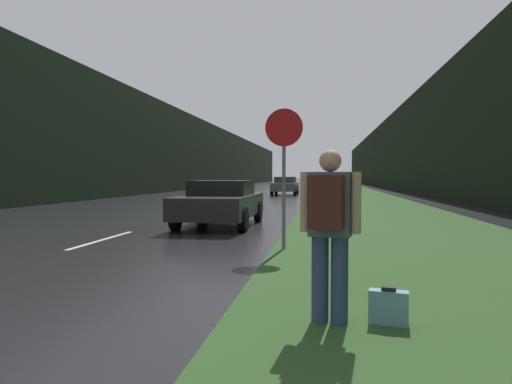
% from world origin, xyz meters
% --- Properties ---
extents(grass_verge, '(6.00, 240.00, 0.02)m').
position_xyz_m(grass_verge, '(6.99, 40.00, 0.01)').
color(grass_verge, '#2D5123').
rests_on(grass_verge, ground_plane).
extents(lane_stripe_b, '(0.12, 3.00, 0.01)m').
position_xyz_m(lane_stripe_b, '(0.00, 7.60, 0.00)').
color(lane_stripe_b, silver).
rests_on(lane_stripe_b, ground_plane).
extents(lane_stripe_c, '(0.12, 3.00, 0.01)m').
position_xyz_m(lane_stripe_c, '(0.00, 14.60, 0.00)').
color(lane_stripe_c, silver).
rests_on(lane_stripe_c, ground_plane).
extents(lane_stripe_d, '(0.12, 3.00, 0.01)m').
position_xyz_m(lane_stripe_d, '(0.00, 21.60, 0.00)').
color(lane_stripe_d, silver).
rests_on(lane_stripe_d, ground_plane).
extents(lane_stripe_e, '(0.12, 3.00, 0.01)m').
position_xyz_m(lane_stripe_e, '(0.00, 28.60, 0.00)').
color(lane_stripe_e, silver).
rests_on(lane_stripe_e, ground_plane).
extents(treeline_far_side, '(2.00, 140.00, 7.98)m').
position_xyz_m(treeline_far_side, '(-9.99, 50.00, 3.99)').
color(treeline_far_side, black).
rests_on(treeline_far_side, ground_plane).
extents(treeline_near_side, '(2.00, 140.00, 8.08)m').
position_xyz_m(treeline_near_side, '(12.99, 50.00, 4.04)').
color(treeline_near_side, black).
rests_on(treeline_near_side, ground_plane).
extents(stop_sign, '(0.74, 0.07, 2.78)m').
position_xyz_m(stop_sign, '(4.22, 6.82, 1.75)').
color(stop_sign, slate).
rests_on(stop_sign, ground_plane).
extents(hitchhiker_with_backpack, '(0.59, 0.47, 1.72)m').
position_xyz_m(hitchhiker_with_backpack, '(5.07, 2.32, 0.99)').
color(hitchhiker_with_backpack, navy).
rests_on(hitchhiker_with_backpack, ground_plane).
extents(suitcase, '(0.39, 0.21, 0.39)m').
position_xyz_m(suitcase, '(5.64, 2.39, 0.18)').
color(suitcase, '#6093A8').
rests_on(suitcase, ground_plane).
extents(car_passing_near, '(2.04, 4.34, 1.33)m').
position_xyz_m(car_passing_near, '(1.99, 10.94, 0.69)').
color(car_passing_near, black).
rests_on(car_passing_near, ground_plane).
extents(car_passing_far, '(1.91, 4.73, 1.39)m').
position_xyz_m(car_passing_far, '(1.99, 32.90, 0.73)').
color(car_passing_far, '#4C514C').
rests_on(car_passing_far, ground_plane).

